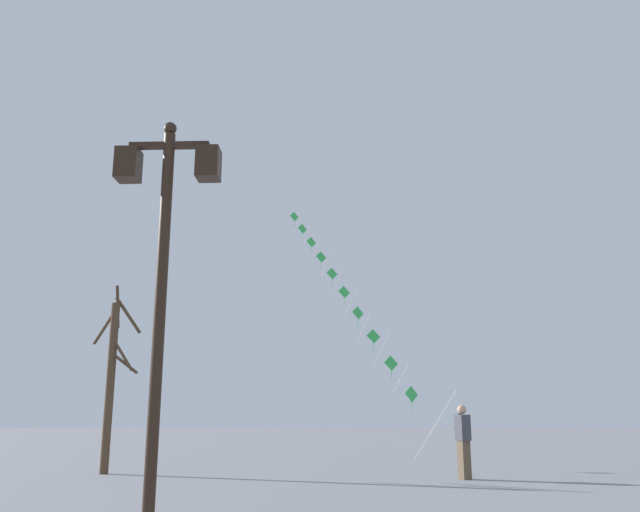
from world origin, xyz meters
The scene contains 5 objects.
ground_plane centered at (0.00, 20.00, 0.00)m, with size 160.00×160.00×0.00m, color gray.
twin_lantern_lamp_post centered at (-2.77, 7.27, 3.46)m, with size 1.28×0.28×5.02m.
kite_train centered at (-0.61, 24.99, 6.14)m, with size 5.59×14.17×11.44m.
kite_flyer centered at (2.19, 16.14, 0.90)m, with size 0.35×0.63×1.71m.
bare_tree centered at (-6.81, 17.36, 2.47)m, with size 1.64×1.30×4.95m.
Camera 1 is at (-0.61, -0.38, 1.41)m, focal length 37.40 mm.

